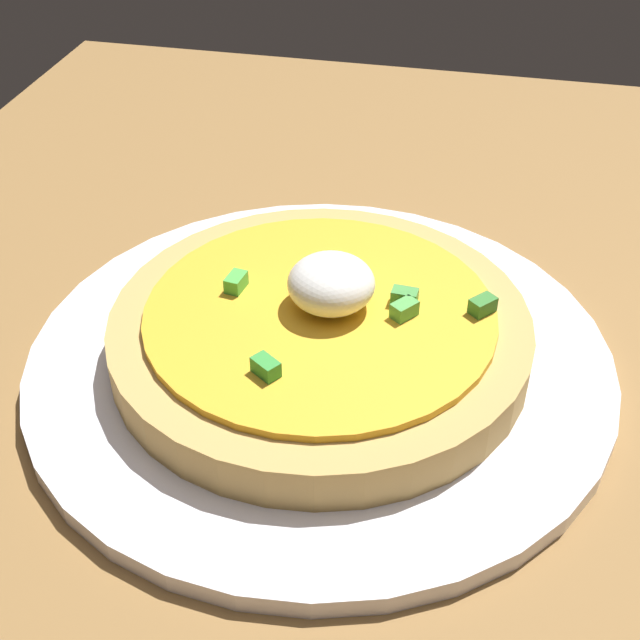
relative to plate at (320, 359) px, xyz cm
name	(u,v)px	position (x,y,z in cm)	size (l,w,h in cm)	color
dining_table	(546,525)	(6.59, 11.83, -2.14)	(95.85, 87.82, 3.25)	olive
plate	(320,359)	(0.00, 0.00, 0.00)	(29.72, 29.72, 1.02)	white
pizza	(321,330)	(-0.02, 0.03, 1.89)	(21.01, 21.01, 5.28)	tan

